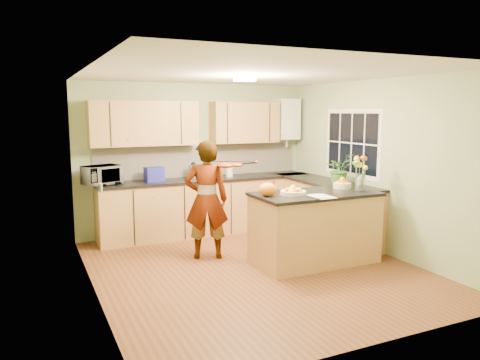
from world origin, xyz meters
name	(u,v)px	position (x,y,z in m)	size (l,w,h in m)	color
floor	(254,269)	(0.00, 0.00, 0.00)	(4.50, 4.50, 0.00)	brown
ceiling	(255,74)	(0.00, 0.00, 2.50)	(4.00, 4.50, 0.02)	silver
wall_back	(195,158)	(0.00, 2.25, 1.25)	(4.00, 0.02, 2.50)	#97AC7A
wall_front	(375,206)	(0.00, -2.25, 1.25)	(4.00, 0.02, 2.50)	#97AC7A
wall_left	(91,184)	(-2.00, 0.00, 1.25)	(0.02, 4.50, 2.50)	#97AC7A
wall_right	(378,166)	(2.00, 0.00, 1.25)	(0.02, 4.50, 2.50)	#97AC7A
back_counter	(208,206)	(0.10, 1.95, 0.47)	(3.64, 0.62, 0.94)	#A57942
right_counter	(325,210)	(1.70, 0.85, 0.47)	(0.62, 2.24, 0.94)	#A57942
splashback	(201,161)	(0.10, 2.23, 1.20)	(3.60, 0.02, 0.52)	#EEE3CE
upper_cabinets	(188,123)	(-0.18, 2.08, 1.85)	(3.20, 0.34, 0.70)	#A57942
boiler	(287,119)	(1.70, 2.09, 1.90)	(0.40, 0.30, 0.86)	white
window_right	(352,143)	(1.99, 0.60, 1.55)	(0.01, 1.30, 1.05)	white
light_switch	(101,188)	(-1.99, -0.60, 1.30)	(0.02, 0.09, 0.09)	white
ceiling_lamp	(245,78)	(0.00, 0.30, 2.46)	(0.30, 0.30, 0.07)	#FFEABF
peninsula_island	(315,227)	(0.87, -0.09, 0.48)	(1.68, 0.86, 0.96)	#A57942
fruit_dish	(293,191)	(0.52, -0.09, 1.01)	(0.34, 0.34, 0.12)	beige
orange_bowl	(342,184)	(1.42, 0.06, 1.02)	(0.25, 0.25, 0.15)	beige
flower_vase	(361,166)	(1.47, -0.27, 1.32)	(0.29, 0.29, 0.54)	silver
orange_bag	(268,189)	(0.17, -0.04, 1.05)	(0.23, 0.19, 0.17)	orange
papers	(322,196)	(0.77, -0.39, 0.97)	(0.24, 0.33, 0.01)	white
violinist	(206,200)	(-0.39, 0.70, 0.83)	(0.60, 0.40, 1.65)	#EBAD90
violin	(226,165)	(-0.19, 0.48, 1.32)	(0.57, 0.23, 0.11)	#4C1104
microwave	(102,175)	(-1.60, 1.95, 1.09)	(0.53, 0.36, 0.29)	white
blue_box	(154,174)	(-0.79, 1.95, 1.05)	(0.29, 0.21, 0.23)	#212499
kettle	(193,171)	(-0.13, 1.98, 1.07)	(0.17, 0.17, 0.32)	#BBBBC0
jar_cream	(217,172)	(0.29, 2.00, 1.02)	(0.10, 0.10, 0.16)	beige
jar_white	(230,172)	(0.50, 1.93, 1.03)	(0.11, 0.11, 0.17)	white
potted_plant	(339,169)	(1.70, 0.51, 1.17)	(0.41, 0.36, 0.46)	#3B7828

